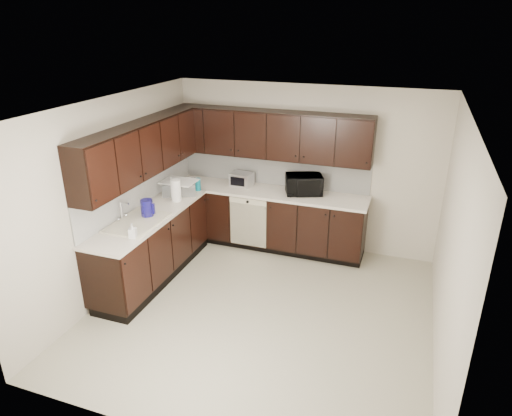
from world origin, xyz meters
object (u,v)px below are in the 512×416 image
(toaster_oven, at_px, (242,179))
(blue_pitcher, at_px, (147,208))
(storage_bin, at_px, (179,187))
(sink, at_px, (137,228))
(microwave, at_px, (304,184))

(toaster_oven, bearing_deg, blue_pitcher, -108.29)
(storage_bin, distance_m, blue_pitcher, 0.93)
(sink, bearing_deg, blue_pitcher, 84.61)
(microwave, relative_size, storage_bin, 1.09)
(sink, distance_m, microwave, 2.48)
(sink, xyz_separation_m, storage_bin, (-0.01, 1.15, 0.15))
(sink, distance_m, toaster_oven, 1.94)
(sink, height_order, microwave, microwave)
(microwave, height_order, blue_pitcher, microwave)
(sink, distance_m, storage_bin, 1.16)
(sink, relative_size, blue_pitcher, 3.41)
(microwave, height_order, storage_bin, microwave)
(microwave, xyz_separation_m, blue_pitcher, (-1.72, -1.53, -0.02))
(microwave, distance_m, blue_pitcher, 2.30)
(storage_bin, bearing_deg, toaster_oven, 40.04)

